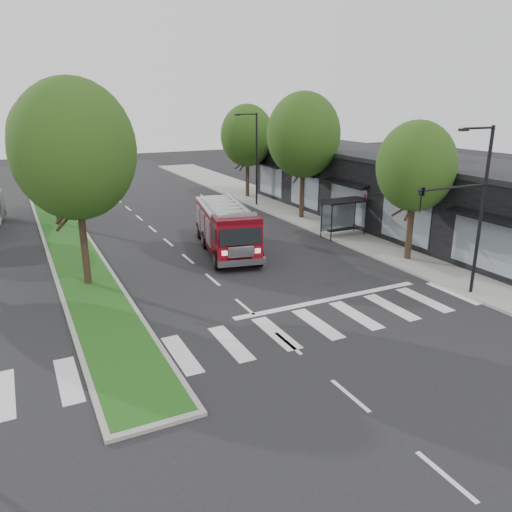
{
  "coord_description": "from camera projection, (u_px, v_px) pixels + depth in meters",
  "views": [
    {
      "loc": [
        -8.86,
        -19.14,
        9.09
      ],
      "look_at": [
        1.37,
        1.61,
        1.8
      ],
      "focal_mm": 35.0,
      "sensor_mm": 36.0,
      "label": 1
    }
  ],
  "objects": [
    {
      "name": "sidewalk_right",
      "position": [
        341.0,
        228.0,
        36.65
      ],
      "size": [
        5.0,
        80.0,
        0.15
      ],
      "primitive_type": "cube",
      "color": "gray",
      "rests_on": "ground"
    },
    {
      "name": "tree_median_near",
      "position": [
        74.0,
        150.0,
        23.4
      ],
      "size": [
        5.8,
        5.8,
        10.16
      ],
      "color": "black",
      "rests_on": "ground"
    },
    {
      "name": "bus_shelter",
      "position": [
        343.0,
        208.0,
        33.93
      ],
      "size": [
        3.2,
        1.6,
        2.61
      ],
      "color": "black",
      "rests_on": "ground"
    },
    {
      "name": "tree_median_far",
      "position": [
        49.0,
        137.0,
        35.47
      ],
      "size": [
        5.6,
        5.6,
        9.72
      ],
      "color": "black",
      "rests_on": "ground"
    },
    {
      "name": "streetlight_right_near",
      "position": [
        469.0,
        202.0,
        22.5
      ],
      "size": [
        4.08,
        0.22,
        8.0
      ],
      "color": "black",
      "rests_on": "ground"
    },
    {
      "name": "tree_right_far",
      "position": [
        247.0,
        136.0,
        46.47
      ],
      "size": [
        5.0,
        5.0,
        8.73
      ],
      "color": "black",
      "rests_on": "ground"
    },
    {
      "name": "ground",
      "position": [
        245.0,
        307.0,
        22.84
      ],
      "size": [
        140.0,
        140.0,
        0.0
      ],
      "primitive_type": "plane",
      "color": "black",
      "rests_on": "ground"
    },
    {
      "name": "tree_right_near",
      "position": [
        416.0,
        167.0,
        27.75
      ],
      "size": [
        4.4,
        4.4,
        8.05
      ],
      "color": "black",
      "rests_on": "ground"
    },
    {
      "name": "tree_right_mid",
      "position": [
        303.0,
        135.0,
        37.72
      ],
      "size": [
        5.6,
        5.6,
        9.72
      ],
      "color": "black",
      "rests_on": "ground"
    },
    {
      "name": "streetlight_right_far",
      "position": [
        255.0,
        155.0,
        42.97
      ],
      "size": [
        2.11,
        0.2,
        8.0
      ],
      "color": "black",
      "rests_on": "ground"
    },
    {
      "name": "storefront_row",
      "position": [
        392.0,
        190.0,
        37.82
      ],
      "size": [
        8.0,
        30.0,
        5.0
      ],
      "primitive_type": "cube",
      "color": "black",
      "rests_on": "ground"
    },
    {
      "name": "median",
      "position": [
        63.0,
        231.0,
        35.68
      ],
      "size": [
        3.0,
        50.0,
        0.15
      ],
      "color": "gray",
      "rests_on": "ground"
    },
    {
      "name": "fire_engine",
      "position": [
        226.0,
        228.0,
        30.85
      ],
      "size": [
        4.37,
        9.19,
        3.07
      ],
      "rotation": [
        0.0,
        0.0,
        -0.21
      ],
      "color": "#4E040B",
      "rests_on": "ground"
    }
  ]
}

